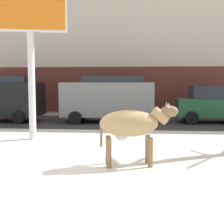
{
  "coord_description": "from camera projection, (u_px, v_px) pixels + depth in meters",
  "views": [
    {
      "loc": [
        1.34,
        -7.06,
        1.96
      ],
      "look_at": [
        0.57,
        2.05,
        1.1
      ],
      "focal_mm": 48.26,
      "sensor_mm": 36.0,
      "label": 1
    }
  ],
  "objects": [
    {
      "name": "billboard",
      "position": [
        30.0,
        15.0,
        10.27
      ],
      "size": [
        2.5,
        0.78,
        5.56
      ],
      "color": "silver",
      "rests_on": "ground"
    },
    {
      "name": "car_darkgreen_hatchback",
      "position": [
        211.0,
        104.0,
        15.14
      ],
      "size": [
        3.51,
        1.93,
        1.86
      ],
      "color": "#194C2D",
      "rests_on": "ground"
    },
    {
      "name": "cow_tan",
      "position": [
        132.0,
        124.0,
        7.17
      ],
      "size": [
        1.93,
        0.8,
        1.54
      ],
      "color": "tan",
      "rests_on": "ground"
    },
    {
      "name": "ground_plane",
      "position": [
        81.0,
        165.0,
        7.3
      ],
      "size": [
        120.0,
        120.0,
        0.0
      ],
      "primitive_type": "plane",
      "color": "white"
    },
    {
      "name": "road_strip",
      "position": [
        111.0,
        122.0,
        15.6
      ],
      "size": [
        60.0,
        5.6,
        0.01
      ],
      "primitive_type": "cube",
      "color": "#333338",
      "rests_on": "ground"
    },
    {
      "name": "building_facade",
      "position": [
        119.0,
        19.0,
        21.19
      ],
      "size": [
        44.0,
        6.1,
        13.0
      ],
      "color": "beige",
      "rests_on": "ground"
    },
    {
      "name": "car_grey_van",
      "position": [
        108.0,
        98.0,
        15.28
      ],
      "size": [
        4.61,
        2.13,
        2.32
      ],
      "color": "slate",
      "rests_on": "ground"
    }
  ]
}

